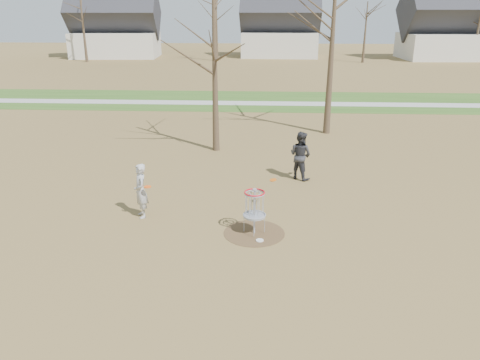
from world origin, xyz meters
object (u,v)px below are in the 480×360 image
at_px(player_standing, 141,191).
at_px(player_throwing, 300,155).
at_px(disc_golf_basket, 254,204).
at_px(disc_grounded, 260,240).

bearing_deg(player_standing, player_throwing, 101.49).
bearing_deg(player_standing, disc_golf_basket, 49.67).
xyz_separation_m(player_standing, disc_golf_basket, (3.57, -0.98, 0.05)).
bearing_deg(disc_golf_basket, player_throwing, 71.36).
distance_m(player_standing, disc_golf_basket, 3.70).
height_order(player_standing, player_throwing, player_throwing).
bearing_deg(player_standing, disc_grounded, 43.59).
bearing_deg(player_throwing, disc_grounded, 112.83).
bearing_deg(disc_grounded, player_throwing, 74.68).
distance_m(player_throwing, disc_golf_basket, 5.08).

